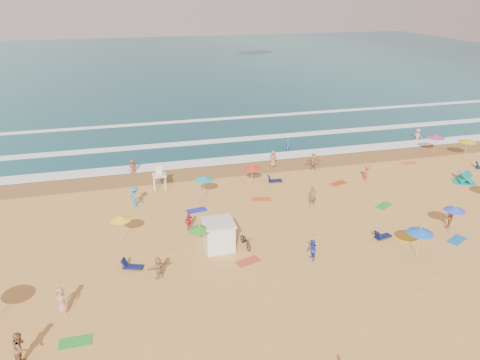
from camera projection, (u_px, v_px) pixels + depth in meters
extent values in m
plane|color=gold|center=(270.00, 224.00, 36.99)|extent=(220.00, 220.00, 0.00)
cube|color=#0C4756|center=(160.00, 66.00, 112.01)|extent=(220.00, 140.00, 0.18)
plane|color=olive|center=(231.00, 169.00, 48.16)|extent=(220.00, 220.00, 0.00)
cube|color=white|center=(226.00, 160.00, 50.35)|extent=(200.00, 2.20, 0.05)
cube|color=white|center=(213.00, 141.00, 56.60)|extent=(200.00, 1.60, 0.05)
cube|color=white|center=(198.00, 120.00, 65.54)|extent=(200.00, 1.20, 0.05)
cube|color=white|center=(219.00, 236.00, 33.26)|extent=(2.00, 2.00, 2.00)
cube|color=silver|center=(218.00, 223.00, 32.85)|extent=(2.20, 2.20, 0.12)
imported|color=black|center=(245.00, 241.00, 33.64)|extent=(0.84, 1.88, 0.96)
cone|color=gold|center=(468.00, 141.00, 50.45)|extent=(1.86, 1.86, 0.35)
cone|color=#2E9422|center=(199.00, 228.00, 31.91)|extent=(1.54, 1.54, 0.35)
cone|color=#FF251A|center=(252.00, 167.00, 43.16)|extent=(1.56, 1.56, 0.35)
cone|color=blue|center=(420.00, 231.00, 31.85)|extent=(1.79, 1.79, 0.35)
cone|color=#159AAD|center=(204.00, 178.00, 40.64)|extent=(1.64, 1.64, 0.35)
cone|color=yellow|center=(120.00, 218.00, 33.78)|extent=(1.54, 1.54, 0.35)
cone|color=#C92C70|center=(436.00, 136.00, 51.88)|extent=(1.96, 1.96, 0.35)
cone|color=blue|center=(455.00, 208.00, 34.63)|extent=(1.56, 1.56, 0.35)
cube|color=#0F184C|center=(133.00, 267.00, 31.07)|extent=(1.41, 0.98, 0.34)
cube|color=#0E1646|center=(383.00, 236.00, 34.86)|extent=(1.39, 0.82, 0.34)
cube|color=#0E1348|center=(275.00, 180.00, 44.96)|extent=(1.34, 0.66, 0.34)
cube|color=#1E29BB|center=(197.00, 210.00, 39.29)|extent=(1.82, 1.14, 0.03)
cube|color=green|center=(76.00, 342.00, 24.72)|extent=(1.71, 0.87, 0.03)
cube|color=#CD5116|center=(262.00, 199.00, 41.34)|extent=(1.85, 1.23, 0.03)
cube|color=#B9432B|center=(248.00, 261.00, 31.97)|extent=(1.89, 1.36, 0.03)
cube|color=#B04016|center=(338.00, 183.00, 44.72)|extent=(1.89, 1.41, 0.03)
cube|color=#1A69A6|center=(457.00, 240.00, 34.69)|extent=(1.91, 1.53, 0.03)
cube|color=green|center=(384.00, 206.00, 40.12)|extent=(1.90, 1.62, 0.03)
cube|color=gold|center=(408.00, 237.00, 35.02)|extent=(1.86, 1.24, 0.03)
cube|color=#E55436|center=(410.00, 163.00, 49.80)|extent=(1.71, 0.87, 0.03)
imported|color=#2541B0|center=(312.00, 250.00, 31.91)|extent=(0.59, 0.75, 1.52)
imported|color=tan|center=(159.00, 268.00, 29.90)|extent=(1.45, 0.99, 1.50)
imported|color=#264CB1|center=(288.00, 146.00, 53.26)|extent=(0.66, 0.76, 1.74)
imported|color=brown|center=(133.00, 167.00, 46.99)|extent=(1.02, 0.92, 1.76)
imported|color=#D53547|center=(367.00, 174.00, 44.87)|extent=(1.08, 1.22, 1.64)
imported|color=#2A7DC4|center=(135.00, 197.00, 39.70)|extent=(1.13, 1.35, 1.82)
imported|color=#9E6548|center=(273.00, 159.00, 48.68)|extent=(0.85, 0.56, 1.73)
imported|color=tan|center=(61.00, 300.00, 26.70)|extent=(0.93, 0.78, 1.63)
imported|color=brown|center=(313.00, 196.00, 39.87)|extent=(0.66, 0.46, 1.74)
imported|color=#9E7749|center=(313.00, 162.00, 47.92)|extent=(1.62, 0.85, 1.67)
imported|color=tan|center=(450.00, 218.00, 36.18)|extent=(0.70, 1.09, 1.73)
imported|color=brown|center=(21.00, 348.00, 23.01)|extent=(0.82, 0.99, 1.85)
imported|color=#C3303B|center=(189.00, 221.00, 35.78)|extent=(0.93, 0.89, 1.55)
imported|color=tan|center=(418.00, 136.00, 56.95)|extent=(1.23, 1.29, 1.76)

